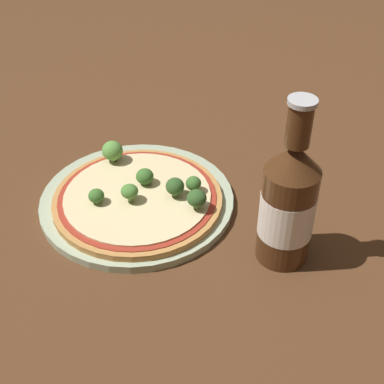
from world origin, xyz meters
TOP-DOWN VIEW (x-y plane):
  - ground_plane at (0.00, 0.00)m, footprint 3.00×3.00m
  - plate at (0.02, -0.01)m, footprint 0.29×0.29m
  - pizza at (0.03, -0.01)m, footprint 0.25×0.25m
  - broccoli_floret_0 at (0.09, 0.05)m, footprint 0.03×0.03m
  - broccoli_floret_1 at (0.04, -0.03)m, footprint 0.02×0.02m
  - broccoli_floret_2 at (0.01, 0.01)m, footprint 0.03×0.03m
  - broccoli_floret_3 at (0.05, 0.06)m, footprint 0.02×0.02m
  - broccoli_floret_4 at (0.02, -0.07)m, footprint 0.02×0.02m
  - broccoli_floret_5 at (0.05, 0.04)m, footprint 0.03×0.03m
  - broccoli_floret_6 at (-0.07, -0.02)m, footprint 0.03×0.03m
  - beer_bottle at (0.20, 0.13)m, footprint 0.07×0.07m

SIDE VIEW (x-z plane):
  - ground_plane at x=0.00m, z-range 0.00..0.00m
  - plate at x=0.02m, z-range 0.00..0.01m
  - pizza at x=0.03m, z-range 0.01..0.03m
  - broccoli_floret_4 at x=0.02m, z-range 0.03..0.05m
  - broccoli_floret_2 at x=0.01m, z-range 0.03..0.05m
  - broccoli_floret_3 at x=0.05m, z-range 0.03..0.05m
  - broccoli_floret_1 at x=0.04m, z-range 0.03..0.06m
  - broccoli_floret_5 at x=0.05m, z-range 0.03..0.06m
  - broccoli_floret_0 at x=0.09m, z-range 0.03..0.06m
  - broccoli_floret_6 at x=-0.07m, z-range 0.03..0.06m
  - beer_bottle at x=0.20m, z-range -0.03..0.21m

